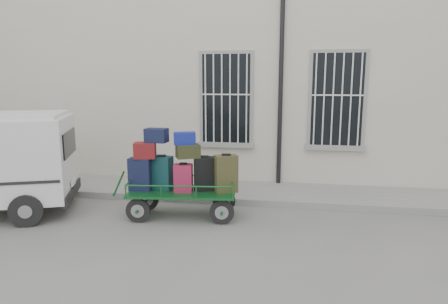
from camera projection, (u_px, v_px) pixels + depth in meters
name	position (u px, v px, depth m)	size (l,w,h in m)	color
ground	(222.00, 228.00, 7.46)	(80.00, 80.00, 0.00)	#63635E
building	(252.00, 70.00, 12.25)	(24.00, 5.15, 6.00)	beige
sidewalk	(237.00, 192.00, 9.58)	(24.00, 1.70, 0.15)	slate
luggage_cart	(180.00, 175.00, 7.91)	(2.54, 1.17, 1.79)	black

